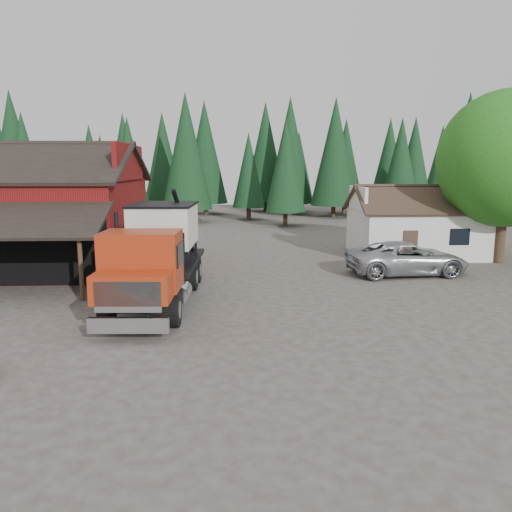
{
  "coord_description": "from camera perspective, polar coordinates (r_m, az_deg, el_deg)",
  "views": [
    {
      "loc": [
        1.02,
        -19.14,
        5.65
      ],
      "look_at": [
        1.94,
        2.73,
        1.8
      ],
      "focal_mm": 35.0,
      "sensor_mm": 36.0,
      "label": 1
    }
  ],
  "objects": [
    {
      "name": "feed_truck",
      "position": [
        21.49,
        -11.18,
        0.59
      ],
      "size": [
        3.21,
        10.59,
        4.74
      ],
      "rotation": [
        0.0,
        0.0,
        -0.04
      ],
      "color": "black",
      "rests_on": "ground"
    },
    {
      "name": "silver_car",
      "position": [
        27.98,
        16.9,
        -0.25
      ],
      "size": [
        6.62,
        3.48,
        1.78
      ],
      "primitive_type": "imported",
      "rotation": [
        0.0,
        0.0,
        1.65
      ],
      "color": "#ACAFB4",
      "rests_on": "ground"
    },
    {
      "name": "ground",
      "position": [
        19.98,
        -5.28,
        -6.49
      ],
      "size": [
        120.0,
        120.0,
        0.0
      ],
      "primitive_type": "plane",
      "color": "#453B36",
      "rests_on": "ground"
    },
    {
      "name": "farmhouse",
      "position": [
        34.53,
        17.93,
        2.87
      ],
      "size": [
        8.6,
        6.42,
        4.65
      ],
      "color": "silver",
      "rests_on": "ground"
    },
    {
      "name": "near_pine_c",
      "position": [
        49.79,
        22.92,
        10.64
      ],
      "size": [
        4.84,
        4.84,
        12.4
      ],
      "color": "#382619",
      "rests_on": "ground"
    },
    {
      "name": "near_pine_d",
      "position": [
        53.4,
        -7.97,
        11.76
      ],
      "size": [
        5.28,
        5.28,
        13.4
      ],
      "color": "#382619",
      "rests_on": "ground"
    },
    {
      "name": "red_barn",
      "position": [
        31.57,
        -24.84,
        3.68
      ],
      "size": [
        12.8,
        13.63,
        7.18
      ],
      "color": "maroon",
      "rests_on": "ground"
    },
    {
      "name": "near_pine_b",
      "position": [
        49.39,
        3.43,
        10.24
      ],
      "size": [
        3.96,
        3.96,
        10.4
      ],
      "color": "#382619",
      "rests_on": "ground"
    },
    {
      "name": "conifer_backdrop",
      "position": [
        61.41,
        -3.36,
        4.69
      ],
      "size": [
        76.0,
        16.0,
        16.0
      ],
      "primitive_type": null,
      "color": "black",
      "rests_on": "ground"
    },
    {
      "name": "deciduous_tree",
      "position": [
        33.21,
        26.75,
        9.38
      ],
      "size": [
        8.0,
        8.0,
        10.2
      ],
      "color": "#382619",
      "rests_on": "ground"
    }
  ]
}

